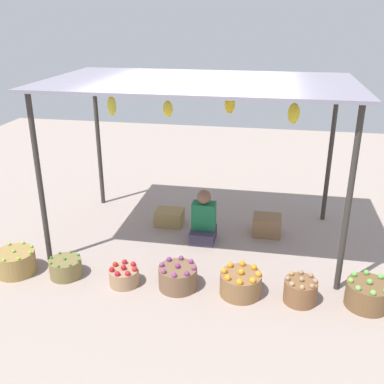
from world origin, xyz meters
The scene contains 12 objects.
ground_plane centered at (0.00, 0.00, 0.00)m, with size 14.00×14.00×0.00m, color #A29086.
market_stall_structure centered at (0.01, 0.00, 2.17)m, with size 4.08×2.30×2.32m.
vendor_person centered at (0.08, -0.04, 0.30)m, with size 0.36×0.44×0.78m.
basket_limes centered at (-2.16, -1.38, 0.15)m, with size 0.50×0.50×0.34m.
basket_green_chilies centered at (-1.49, -1.34, 0.12)m, with size 0.41×0.41×0.27m.
basket_red_apples centered at (-0.70, -1.38, 0.11)m, with size 0.37×0.37×0.27m.
basket_purple_onions centered at (-0.03, -1.32, 0.14)m, with size 0.47×0.47×0.33m.
basket_oranges centered at (0.74, -1.33, 0.14)m, with size 0.50×0.50×0.34m.
basket_potatoes centered at (1.43, -1.35, 0.14)m, with size 0.38×0.38×0.33m.
basket_green_apples centered at (2.18, -1.30, 0.15)m, with size 0.49×0.49×0.35m.
wooden_crate_near_vendor centered at (1.00, 0.30, 0.15)m, with size 0.42×0.35×0.29m, color olive.
wooden_crate_stacked_rear centered at (-0.53, 0.36, 0.12)m, with size 0.43×0.33×0.25m, color #9C7F4D.
Camera 1 is at (0.99, -5.87, 3.15)m, focal length 41.70 mm.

